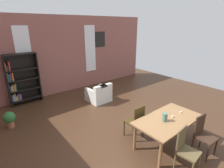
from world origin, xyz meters
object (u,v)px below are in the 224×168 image
at_px(dining_chair_near_left, 185,149).
at_px(armchair_white, 99,95).
at_px(dining_chair_near_right, 203,134).
at_px(dining_table, 168,122).
at_px(vase_on_table, 165,117).
at_px(potted_plant_by_shelf, 9,119).
at_px(bookshelf_tall, 21,80).
at_px(dining_chair_far_left, 136,121).

relative_size(dining_chair_near_left, armchair_white, 1.15).
relative_size(dining_chair_near_left, dining_chair_near_right, 1.00).
relative_size(dining_table, dining_chair_near_right, 1.82).
xyz_separation_m(vase_on_table, potted_plant_by_shelf, (-2.77, 3.39, -0.56)).
distance_m(dining_table, armchair_white, 3.28).
bearing_deg(armchair_white, vase_on_table, -96.35).
height_order(dining_table, armchair_white, armchair_white).
xyz_separation_m(dining_chair_near_left, bookshelf_tall, (-1.77, 5.62, 0.44)).
height_order(dining_table, potted_plant_by_shelf, dining_table).
xyz_separation_m(dining_chair_far_left, bookshelf_tall, (-1.78, 4.23, 0.44)).
bearing_deg(dining_chair_near_left, vase_on_table, 71.06).
height_order(vase_on_table, potted_plant_by_shelf, vase_on_table).
xyz_separation_m(dining_table, bookshelf_tall, (-2.17, 4.93, 0.29)).
bearing_deg(vase_on_table, dining_table, -0.00).
xyz_separation_m(dining_chair_near_left, armchair_white, (0.60, 3.94, -0.23)).
relative_size(dining_table, potted_plant_by_shelf, 3.46).
distance_m(dining_chair_near_right, potted_plant_by_shelf, 5.27).
bearing_deg(dining_table, dining_chair_near_right, -60.48).
xyz_separation_m(dining_table, vase_on_table, (-0.16, 0.00, 0.19)).
bearing_deg(dining_chair_far_left, dining_chair_near_right, -60.67).
height_order(dining_chair_near_right, potted_plant_by_shelf, dining_chair_near_right).
distance_m(dining_chair_near_left, armchair_white, 4.00).
height_order(dining_table, vase_on_table, vase_on_table).
distance_m(vase_on_table, dining_chair_near_left, 0.81).
xyz_separation_m(dining_table, potted_plant_by_shelf, (-2.93, 3.39, -0.37)).
bearing_deg(dining_chair_far_left, dining_chair_near_left, -90.31).
bearing_deg(vase_on_table, potted_plant_by_shelf, 129.28).
bearing_deg(dining_chair_near_right, bookshelf_tall, 114.51).
bearing_deg(dining_chair_near_left, armchair_white, 81.35).
relative_size(vase_on_table, dining_chair_near_left, 0.22).
distance_m(vase_on_table, armchair_white, 3.32).
height_order(dining_chair_near_right, dining_chair_far_left, same).
bearing_deg(dining_table, bookshelf_tall, 113.77).
bearing_deg(dining_chair_near_right, vase_on_table, 128.36).
height_order(vase_on_table, dining_chair_near_right, dining_chair_near_right).
xyz_separation_m(dining_chair_near_right, armchair_white, (-0.19, 3.94, -0.23)).
xyz_separation_m(bookshelf_tall, armchair_white, (2.37, -1.68, -0.67)).
bearing_deg(bookshelf_tall, armchair_white, -35.29).
height_order(dining_chair_near_right, bookshelf_tall, bookshelf_tall).
bearing_deg(dining_chair_near_left, dining_chair_far_left, 89.69).
xyz_separation_m(vase_on_table, dining_chair_far_left, (-0.23, 0.70, -0.33)).
relative_size(vase_on_table, bookshelf_tall, 0.11).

